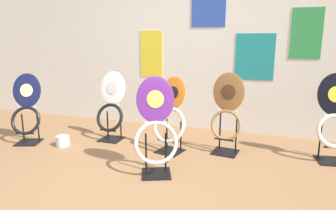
{
  "coord_description": "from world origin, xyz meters",
  "views": [
    {
      "loc": [
        1.07,
        -1.97,
        1.3
      ],
      "look_at": [
        -0.04,
        1.24,
        0.55
      ],
      "focal_mm": 32.0,
      "sensor_mm": 36.0,
      "label": 1
    }
  ],
  "objects_px": {
    "toilet_seat_display_white_plain": "(111,109)",
    "toilet_seat_display_navy_moon": "(26,113)",
    "toilet_seat_display_orange_sun": "(170,119)",
    "paint_can": "(63,140)",
    "toilet_seat_display_jazz_black": "(335,121)",
    "toilet_seat_display_woodgrain": "(227,114)",
    "toilet_seat_display_purple_note": "(156,129)"
  },
  "relations": [
    {
      "from": "toilet_seat_display_white_plain",
      "to": "toilet_seat_display_navy_moon",
      "type": "relative_size",
      "value": 1.02
    },
    {
      "from": "toilet_seat_display_orange_sun",
      "to": "paint_can",
      "type": "xyz_separation_m",
      "value": [
        -1.32,
        -0.26,
        -0.32
      ]
    },
    {
      "from": "toilet_seat_display_orange_sun",
      "to": "toilet_seat_display_jazz_black",
      "type": "bearing_deg",
      "value": 9.76
    },
    {
      "from": "toilet_seat_display_jazz_black",
      "to": "paint_can",
      "type": "distance_m",
      "value": 3.14
    },
    {
      "from": "toilet_seat_display_woodgrain",
      "to": "paint_can",
      "type": "bearing_deg",
      "value": -167.32
    },
    {
      "from": "toilet_seat_display_jazz_black",
      "to": "toilet_seat_display_purple_note",
      "type": "bearing_deg",
      "value": -152.06
    },
    {
      "from": "toilet_seat_display_orange_sun",
      "to": "toilet_seat_display_woodgrain",
      "type": "distance_m",
      "value": 0.65
    },
    {
      "from": "toilet_seat_display_navy_moon",
      "to": "toilet_seat_display_jazz_black",
      "type": "relative_size",
      "value": 0.92
    },
    {
      "from": "toilet_seat_display_purple_note",
      "to": "toilet_seat_display_navy_moon",
      "type": "relative_size",
      "value": 1.08
    },
    {
      "from": "paint_can",
      "to": "toilet_seat_display_navy_moon",
      "type": "bearing_deg",
      "value": -176.22
    },
    {
      "from": "toilet_seat_display_purple_note",
      "to": "toilet_seat_display_jazz_black",
      "type": "height_order",
      "value": "toilet_seat_display_jazz_black"
    },
    {
      "from": "toilet_seat_display_woodgrain",
      "to": "toilet_seat_display_navy_moon",
      "type": "height_order",
      "value": "toilet_seat_display_woodgrain"
    },
    {
      "from": "toilet_seat_display_white_plain",
      "to": "paint_can",
      "type": "height_order",
      "value": "toilet_seat_display_white_plain"
    },
    {
      "from": "toilet_seat_display_navy_moon",
      "to": "toilet_seat_display_jazz_black",
      "type": "bearing_deg",
      "value": 9.43
    },
    {
      "from": "toilet_seat_display_purple_note",
      "to": "toilet_seat_display_navy_moon",
      "type": "xyz_separation_m",
      "value": [
        -1.87,
        0.3,
        -0.06
      ]
    },
    {
      "from": "toilet_seat_display_purple_note",
      "to": "toilet_seat_display_jazz_black",
      "type": "relative_size",
      "value": 1.0
    },
    {
      "from": "toilet_seat_display_orange_sun",
      "to": "paint_can",
      "type": "bearing_deg",
      "value": -168.92
    },
    {
      "from": "toilet_seat_display_orange_sun",
      "to": "toilet_seat_display_navy_moon",
      "type": "bearing_deg",
      "value": -170.88
    },
    {
      "from": "toilet_seat_display_navy_moon",
      "to": "paint_can",
      "type": "xyz_separation_m",
      "value": [
        0.5,
        0.03,
        -0.32
      ]
    },
    {
      "from": "toilet_seat_display_orange_sun",
      "to": "toilet_seat_display_white_plain",
      "type": "distance_m",
      "value": 0.89
    },
    {
      "from": "toilet_seat_display_purple_note",
      "to": "toilet_seat_display_orange_sun",
      "type": "distance_m",
      "value": 0.6
    },
    {
      "from": "toilet_seat_display_purple_note",
      "to": "toilet_seat_display_jazz_black",
      "type": "bearing_deg",
      "value": 27.94
    },
    {
      "from": "toilet_seat_display_white_plain",
      "to": "paint_can",
      "type": "bearing_deg",
      "value": -136.75
    },
    {
      "from": "toilet_seat_display_navy_moon",
      "to": "toilet_seat_display_jazz_black",
      "type": "distance_m",
      "value": 3.61
    },
    {
      "from": "toilet_seat_display_orange_sun",
      "to": "toilet_seat_display_navy_moon",
      "type": "xyz_separation_m",
      "value": [
        -1.82,
        -0.29,
        0.0
      ]
    },
    {
      "from": "toilet_seat_display_jazz_black",
      "to": "toilet_seat_display_navy_moon",
      "type": "bearing_deg",
      "value": -170.57
    },
    {
      "from": "toilet_seat_display_navy_moon",
      "to": "paint_can",
      "type": "relative_size",
      "value": 5.23
    },
    {
      "from": "toilet_seat_display_orange_sun",
      "to": "toilet_seat_display_white_plain",
      "type": "bearing_deg",
      "value": 169.16
    },
    {
      "from": "toilet_seat_display_white_plain",
      "to": "toilet_seat_display_woodgrain",
      "type": "xyz_separation_m",
      "value": [
        1.5,
        0.01,
        0.05
      ]
    },
    {
      "from": "toilet_seat_display_navy_moon",
      "to": "toilet_seat_display_jazz_black",
      "type": "height_order",
      "value": "toilet_seat_display_jazz_black"
    },
    {
      "from": "toilet_seat_display_purple_note",
      "to": "toilet_seat_display_woodgrain",
      "type": "xyz_separation_m",
      "value": [
        0.57,
        0.77,
        0.01
      ]
    },
    {
      "from": "toilet_seat_display_orange_sun",
      "to": "paint_can",
      "type": "distance_m",
      "value": 1.39
    }
  ]
}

